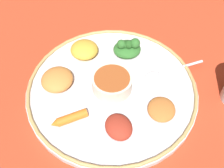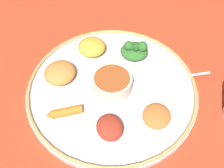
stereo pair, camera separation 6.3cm
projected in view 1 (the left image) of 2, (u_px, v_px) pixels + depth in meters
ground_plane at (112, 92)px, 0.65m from camera, size 2.40×2.40×0.00m
platter at (112, 90)px, 0.65m from camera, size 0.40×0.40×0.02m
platter_rim at (112, 87)px, 0.64m from camera, size 0.39×0.39×0.01m
center_bowl at (112, 83)px, 0.63m from camera, size 0.09×0.09×0.04m
spoon at (165, 72)px, 0.67m from camera, size 0.14×0.09×0.01m
greens_pile at (128, 48)px, 0.70m from camera, size 0.09×0.09×0.05m
carrot_near_spoon at (70, 119)px, 0.58m from camera, size 0.08×0.05×0.02m
mound_squash at (57, 79)px, 0.64m from camera, size 0.10×0.10×0.03m
mound_beet at (119, 127)px, 0.56m from camera, size 0.07×0.08×0.03m
mound_chickpea at (161, 109)px, 0.59m from camera, size 0.09×0.08×0.02m
mound_lentil_yellow at (84, 50)px, 0.70m from camera, size 0.09×0.09×0.03m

